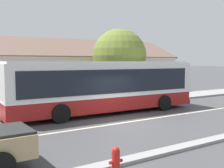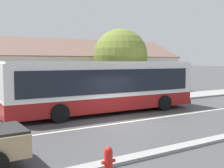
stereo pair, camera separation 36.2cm
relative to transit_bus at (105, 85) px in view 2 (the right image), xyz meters
name	(u,v)px [view 2 (the right image)]	position (x,y,z in m)	size (l,w,h in m)	color
ground_plane	(125,122)	(-0.44, -2.90, -1.73)	(300.00, 300.00, 0.00)	#424244
sidewalk_far	(77,106)	(-0.44, 3.10, -1.65)	(60.00, 3.00, 0.15)	gray
curb_near	(196,144)	(-0.44, -7.65, -1.67)	(60.00, 0.50, 0.12)	gray
lane_divider_stripe	(125,122)	(-0.44, -2.90, -1.72)	(60.00, 0.16, 0.01)	beige
community_building	(37,75)	(-0.91, 10.61, 0.19)	(27.55, 8.73, 6.43)	beige
transit_bus	(105,85)	(0.00, 0.00, 0.00)	(12.33, 2.98, 3.21)	maroon
street_tree_primary	(119,57)	(3.65, 3.85, 1.81)	(4.29, 4.29, 5.79)	#4C3828
fire_hydrant	(108,161)	(-4.77, -8.30, -1.30)	(0.42, 0.24, 0.83)	red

